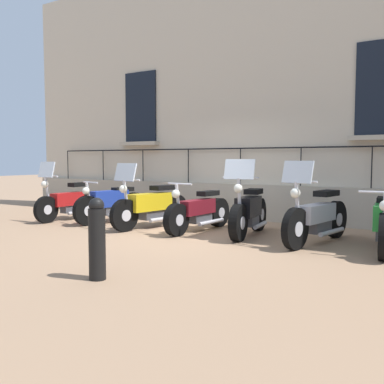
% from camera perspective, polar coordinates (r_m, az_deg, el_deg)
% --- Properties ---
extents(ground_plane, '(60.00, 60.00, 0.00)m').
position_cam_1_polar(ground_plane, '(8.35, -0.06, -5.49)').
color(ground_plane, '#9E7A5B').
extents(building_facade, '(0.82, 13.91, 6.33)m').
position_cam_1_polar(building_facade, '(10.71, 7.51, 13.00)').
color(building_facade, beige).
rests_on(building_facade, ground_plane).
extents(motorcycle_red, '(1.96, 0.57, 1.39)m').
position_cam_1_polar(motorcycle_red, '(10.53, -16.24, -1.29)').
color(motorcycle_red, black).
rests_on(motorcycle_red, ground_plane).
extents(motorcycle_blue, '(1.94, 0.68, 0.95)m').
position_cam_1_polar(motorcycle_blue, '(9.83, -10.76, -1.61)').
color(motorcycle_blue, black).
rests_on(motorcycle_blue, ground_plane).
extents(motorcycle_yellow, '(2.11, 0.81, 1.36)m').
position_cam_1_polar(motorcycle_yellow, '(8.98, -5.53, -1.85)').
color(motorcycle_yellow, black).
rests_on(motorcycle_yellow, ground_plane).
extents(motorcycle_maroon, '(2.04, 0.59, 0.99)m').
position_cam_1_polar(motorcycle_maroon, '(8.49, 0.93, -2.69)').
color(motorcycle_maroon, black).
rests_on(motorcycle_maroon, ground_plane).
extents(motorcycle_black, '(1.95, 0.65, 1.44)m').
position_cam_1_polar(motorcycle_black, '(8.05, 7.64, -2.73)').
color(motorcycle_black, black).
rests_on(motorcycle_black, ground_plane).
extents(motorcycle_silver, '(2.14, 0.76, 1.41)m').
position_cam_1_polar(motorcycle_silver, '(7.53, 16.40, -3.31)').
color(motorcycle_silver, black).
rests_on(motorcycle_silver, ground_plane).
extents(bollard, '(0.20, 0.20, 0.98)m').
position_cam_1_polar(bollard, '(5.18, -12.62, -6.11)').
color(bollard, black).
rests_on(bollard, ground_plane).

